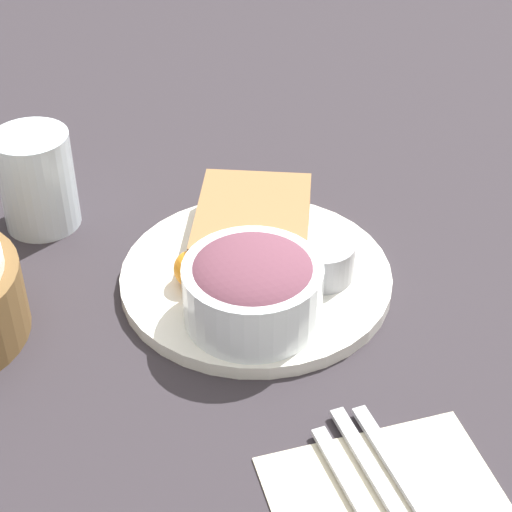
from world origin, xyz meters
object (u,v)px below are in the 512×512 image
sandwich (253,226)px  salad_bowl (253,286)px  fork (413,495)px  plate (256,278)px  spoon (370,509)px  dressing_cup (322,259)px  drink_glass (37,180)px  knife (391,502)px

sandwich → salad_bowl: 0.12m
fork → sandwich: bearing=-179.4°
plate → sandwich: size_ratio=1.54×
sandwich → spoon: size_ratio=1.05×
sandwich → spoon: sandwich is taller
dressing_cup → drink_glass: 0.32m
plate → spoon: 0.29m
sandwich → knife: 0.33m
plate → drink_glass: drink_glass is taller
spoon → dressing_cup: bearing=163.5°
sandwich → plate: bearing=167.4°
plate → dressing_cup: bearing=-110.1°
dressing_cup → spoon: size_ratio=0.38×
knife → spoon: same height
sandwich → drink_glass: 0.24m
drink_glass → salad_bowl: bearing=-143.0°
sandwich → salad_bowl: salad_bowl is taller
spoon → sandwich: bearing=174.4°
plate → spoon: size_ratio=1.62×
plate → spoon: plate is taller
salad_bowl → dressing_cup: salad_bowl is taller
fork → salad_bowl: bearing=-168.9°
spoon → fork: bearing=90.0°
plate → spoon: bearing=-179.0°
drink_glass → knife: bearing=-154.4°
plate → fork: bearing=-171.8°
sandwich → knife: (-0.33, -0.01, -0.03)m
sandwich → fork: 0.33m
salad_bowl → knife: bearing=-168.8°
salad_bowl → dressing_cup: bearing=-63.9°
drink_glass → fork: (-0.45, -0.23, -0.05)m
drink_glass → spoon: (-0.45, -0.20, -0.05)m
drink_glass → fork: 0.51m
spoon → plate: bearing=176.4°
drink_glass → plate: bearing=-130.7°
sandwich → fork: bearing=-174.8°
dressing_cup → spoon: dressing_cup is taller
plate → salad_bowl: bearing=161.1°
plate → drink_glass: (0.17, 0.19, 0.05)m
dressing_cup → fork: size_ratio=0.34×
sandwich → drink_glass: size_ratio=1.61×
plate → salad_bowl: 0.08m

